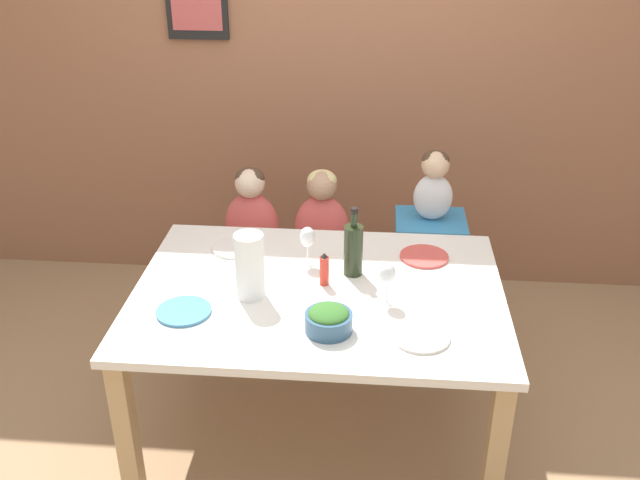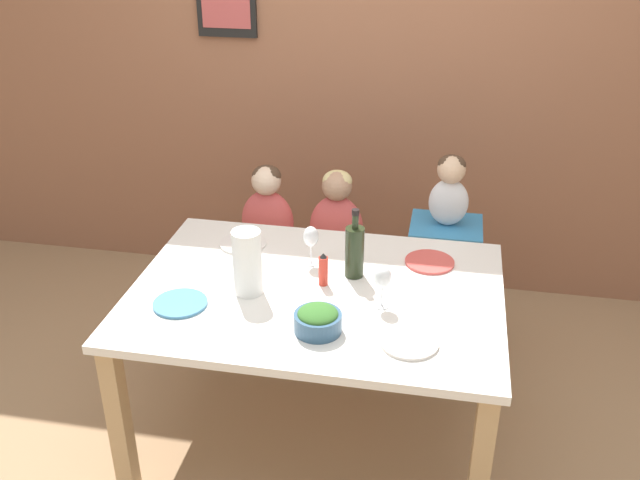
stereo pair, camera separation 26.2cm
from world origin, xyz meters
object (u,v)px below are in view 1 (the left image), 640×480
(dinner_plate_back_left, at_px, (235,247))
(dinner_plate_front_right, at_px, (421,337))
(person_child_center, at_px, (322,215))
(wine_glass_near, at_px, (387,275))
(chair_far_center, at_px, (322,269))
(chair_far_left, at_px, (254,266))
(wine_bottle, at_px, (353,249))
(person_child_left, at_px, (251,212))
(person_baby_right, at_px, (434,182))
(wine_glass_far, at_px, (307,238))
(dinner_plate_back_right, at_px, (424,257))
(salad_bowl_large, at_px, (329,319))
(paper_towel_roll, at_px, (250,266))
(dinner_plate_front_left, at_px, (184,311))
(chair_right_highchair, at_px, (429,247))

(dinner_plate_back_left, bearing_deg, dinner_plate_front_right, -38.02)
(dinner_plate_back_left, relative_size, dinner_plate_front_right, 1.00)
(person_child_center, xyz_separation_m, wine_glass_near, (0.32, -0.85, 0.16))
(chair_far_center, relative_size, person_child_center, 0.98)
(chair_far_left, xyz_separation_m, wine_bottle, (0.53, -0.64, 0.46))
(person_child_left, bearing_deg, person_baby_right, 0.03)
(wine_glass_far, xyz_separation_m, dinner_plate_front_right, (0.45, -0.50, -0.12))
(wine_glass_near, xyz_separation_m, dinner_plate_back_right, (0.16, 0.37, -0.12))
(dinner_plate_back_left, bearing_deg, salad_bowl_large, -52.60)
(chair_far_center, distance_m, wine_glass_near, 1.02)
(wine_bottle, xyz_separation_m, dinner_plate_front_right, (0.26, -0.44, -0.11))
(paper_towel_roll, height_order, salad_bowl_large, paper_towel_roll)
(wine_glass_far, relative_size, dinner_plate_back_right, 0.83)
(salad_bowl_large, relative_size, dinner_plate_front_left, 0.83)
(person_child_left, bearing_deg, chair_right_highchair, -0.06)
(wine_glass_near, xyz_separation_m, dinner_plate_back_left, (-0.66, 0.39, -0.12))
(chair_far_left, height_order, salad_bowl_large, salad_bowl_large)
(chair_right_highchair, bearing_deg, dinner_plate_front_right, -95.20)
(salad_bowl_large, bearing_deg, wine_glass_far, 104.34)
(wine_bottle, relative_size, paper_towel_roll, 1.12)
(dinner_plate_front_right, bearing_deg, dinner_plate_back_right, 86.27)
(person_baby_right, bearing_deg, dinner_plate_front_right, -95.19)
(paper_towel_roll, bearing_deg, dinner_plate_front_right, -19.53)
(chair_far_left, relative_size, wine_bottle, 1.54)
(person_child_center, distance_m, salad_bowl_large, 1.06)
(chair_far_center, xyz_separation_m, paper_towel_roll, (-0.21, -0.84, 0.48))
(person_baby_right, bearing_deg, chair_far_left, -179.91)
(person_child_center, xyz_separation_m, dinner_plate_front_left, (-0.44, -0.98, 0.05))
(person_child_left, bearing_deg, chair_far_center, -0.16)
(chair_far_left, relative_size, dinner_plate_back_right, 2.20)
(person_child_center, xyz_separation_m, salad_bowl_large, (0.11, -1.06, 0.09))
(person_child_left, xyz_separation_m, paper_towel_roll, (0.15, -0.84, 0.17))
(wine_glass_near, bearing_deg, dinner_plate_front_right, -61.52)
(salad_bowl_large, bearing_deg, chair_far_center, 96.01)
(chair_far_left, xyz_separation_m, paper_towel_roll, (0.15, -0.84, 0.48))
(chair_far_center, height_order, salad_bowl_large, salad_bowl_large)
(person_child_center, xyz_separation_m, paper_towel_roll, (-0.21, -0.84, 0.17))
(person_child_left, height_order, wine_bottle, wine_bottle)
(salad_bowl_large, height_order, dinner_plate_front_left, salad_bowl_large)
(dinner_plate_back_right, bearing_deg, chair_far_center, 135.18)
(wine_glass_far, bearing_deg, salad_bowl_large, -75.66)
(person_child_left, bearing_deg, paper_towel_roll, -80.13)
(dinner_plate_back_left, height_order, dinner_plate_front_right, same)
(person_child_left, bearing_deg, dinner_plate_front_right, -53.54)
(person_child_left, distance_m, wine_glass_near, 1.09)
(wine_glass_near, bearing_deg, person_baby_right, 75.44)
(chair_far_left, bearing_deg, wine_bottle, -50.00)
(wine_bottle, xyz_separation_m, dinner_plate_back_left, (-0.52, 0.17, -0.11))
(paper_towel_roll, relative_size, dinner_plate_front_right, 1.28)
(chair_far_left, bearing_deg, person_child_center, 0.16)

